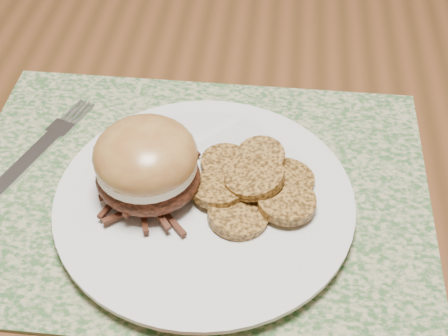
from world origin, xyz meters
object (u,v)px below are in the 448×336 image
at_px(dining_table, 393,109).
at_px(fork, 30,159).
at_px(dinner_plate, 205,203).
at_px(pork_sandwich, 146,164).

xyz_separation_m(dining_table, fork, (-0.40, -0.22, 0.09)).
distance_m(dinner_plate, fork, 0.19).
bearing_deg(fork, dinner_plate, 7.24).
bearing_deg(dining_table, fork, -150.88).
height_order(dining_table, fork, fork).
xyz_separation_m(dining_table, dinner_plate, (-0.21, -0.26, 0.09)).
height_order(dinner_plate, pork_sandwich, pork_sandwich).
bearing_deg(pork_sandwich, fork, 175.60).
bearing_deg(dinner_plate, fork, 166.48).
bearing_deg(pork_sandwich, dining_table, 57.67).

